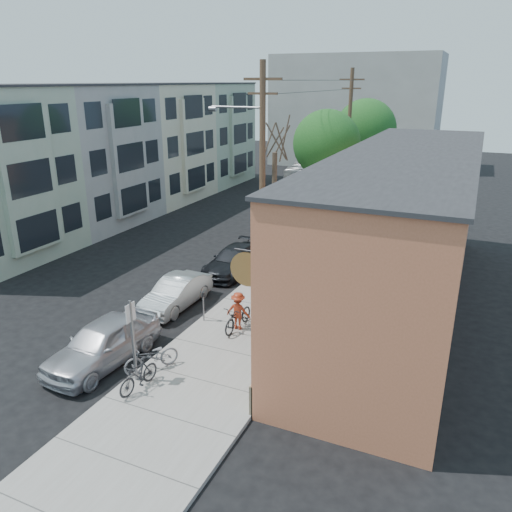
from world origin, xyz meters
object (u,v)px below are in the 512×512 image
at_px(car_4, 314,201).
at_px(tree_bare, 274,215).
at_px(sign_post, 132,333).
at_px(bus, 311,174).
at_px(cyclist, 238,311).
at_px(car_1, 176,293).
at_px(utility_pole_near, 261,170).
at_px(parking_meter_near, 203,302).
at_px(parking_meter_far, 288,236).
at_px(car_3, 291,220).
at_px(patron_green, 302,312).
at_px(patron_grey, 277,313).
at_px(patio_chair_b, 278,350).
at_px(car_2, 234,260).
at_px(parked_bike_b, 152,357).
at_px(patio_chair_a, 268,364).
at_px(car_0, 103,343).
at_px(parked_bike_a, 138,375).
at_px(tree_leafy_far, 365,130).
at_px(tree_leafy_mid, 326,144).

bearing_deg(car_4, tree_bare, -79.03).
xyz_separation_m(sign_post, bus, (-4.50, 31.76, -0.51)).
bearing_deg(cyclist, car_1, -17.91).
bearing_deg(utility_pole_near, bus, 101.78).
relative_size(parking_meter_near, parking_meter_far, 1.00).
relative_size(sign_post, car_1, 0.70).
bearing_deg(tree_bare, car_3, 104.13).
distance_m(parking_meter_far, patron_green, 9.89).
distance_m(parking_meter_far, patron_grey, 9.76).
xyz_separation_m(tree_bare, bus, (-4.95, 21.11, -1.82)).
height_order(parking_meter_far, tree_bare, tree_bare).
distance_m(utility_pole_near, patio_chair_b, 9.39).
xyz_separation_m(car_2, car_4, (-0.05, 13.59, 0.15)).
relative_size(parked_bike_b, bus, 0.20).
bearing_deg(patio_chair_a, patron_grey, 125.21).
relative_size(parking_meter_near, parked_bike_b, 0.66).
height_order(utility_pole_near, patio_chair_b, utility_pole_near).
bearing_deg(car_0, sign_post, -15.00).
relative_size(parking_meter_far, parked_bike_a, 0.75).
relative_size(parking_meter_near, car_2, 0.28).
relative_size(cyclist, parked_bike_b, 0.80).
bearing_deg(tree_leafy_far, patron_green, -82.31).
xyz_separation_m(patron_green, car_0, (-5.65, -4.58, -0.23)).
height_order(tree_leafy_mid, parked_bike_a, tree_leafy_mid).
distance_m(tree_leafy_mid, patron_grey, 15.18).
xyz_separation_m(patio_chair_b, car_3, (-5.33, 15.72, 0.05)).
height_order(parking_meter_near, patio_chair_a, parking_meter_near).
bearing_deg(bus, parking_meter_near, -83.60).
distance_m(parking_meter_far, car_2, 4.29).
height_order(tree_leafy_far, car_2, tree_leafy_far).
relative_size(tree_bare, parked_bike_a, 3.63).
bearing_deg(patron_green, parking_meter_far, -141.20).
height_order(sign_post, parking_meter_near, sign_post).
height_order(cyclist, car_0, cyclist).
bearing_deg(parking_meter_far, tree_leafy_mid, 83.64).
bearing_deg(parked_bike_b, utility_pole_near, 124.51).
distance_m(tree_leafy_far, patron_green, 25.75).
xyz_separation_m(car_3, car_4, (-0.05, 5.22, 0.16)).
relative_size(tree_bare, patio_chair_a, 6.80).
xyz_separation_m(tree_bare, car_4, (-2.05, 13.17, -2.35)).
distance_m(tree_leafy_far, car_2, 20.76).
bearing_deg(tree_leafy_mid, bus, 111.48).
height_order(parked_bike_a, car_4, car_4).
relative_size(patio_chair_b, patron_grey, 0.59).
height_order(parked_bike_b, car_4, car_4).
distance_m(sign_post, patio_chair_a, 4.43).
bearing_deg(cyclist, parking_meter_near, -3.70).
height_order(patio_chair_a, car_1, car_1).
distance_m(tree_leafy_mid, car_0, 19.33).
bearing_deg(car_3, parking_meter_near, -85.88).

